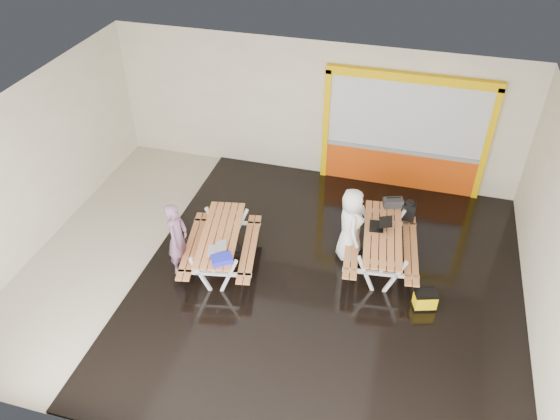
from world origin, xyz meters
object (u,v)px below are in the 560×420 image
(laptop_right, at_px, (380,225))
(person_right, at_px, (351,225))
(person_left, at_px, (177,238))
(picnic_table_left, at_px, (221,241))
(dark_case, at_px, (358,256))
(laptop_left, at_px, (216,249))
(toolbox, at_px, (393,203))
(backpack, at_px, (409,211))
(picnic_table_right, at_px, (382,241))
(fluke_bag, at_px, (425,300))
(blue_pouch, at_px, (222,259))

(laptop_right, bearing_deg, person_right, -167.37)
(person_left, xyz_separation_m, person_right, (3.22, 1.32, 0.01))
(picnic_table_left, xyz_separation_m, person_right, (2.48, 0.91, 0.25))
(picnic_table_left, height_order, dark_case, picnic_table_left)
(dark_case, bearing_deg, picnic_table_left, -162.12)
(person_right, distance_m, laptop_left, 2.76)
(toolbox, height_order, backpack, toolbox)
(person_right, relative_size, laptop_left, 3.71)
(picnic_table_right, height_order, fluke_bag, picnic_table_right)
(toolbox, height_order, fluke_bag, toolbox)
(picnic_table_left, relative_size, backpack, 4.99)
(laptop_left, bearing_deg, picnic_table_right, 24.51)
(person_left, bearing_deg, toolbox, -64.79)
(person_right, bearing_deg, dark_case, -117.56)
(picnic_table_left, xyz_separation_m, laptop_left, (0.12, -0.51, 0.25))
(laptop_left, bearing_deg, laptop_right, 27.84)
(fluke_bag, bearing_deg, toolbox, 114.41)
(person_left, distance_m, laptop_left, 0.86)
(dark_case, bearing_deg, toolbox, 60.55)
(laptop_left, relative_size, backpack, 0.95)
(person_right, height_order, toolbox, person_right)
(laptop_right, bearing_deg, dark_case, -155.08)
(toolbox, distance_m, dark_case, 1.36)
(person_left, relative_size, laptop_right, 3.37)
(picnic_table_right, distance_m, laptop_left, 3.34)
(laptop_right, distance_m, toolbox, 0.81)
(laptop_left, relative_size, dark_case, 1.03)
(picnic_table_left, xyz_separation_m, blue_pouch, (0.33, -0.77, 0.25))
(person_left, xyz_separation_m, dark_case, (3.44, 1.28, -0.75))
(dark_case, bearing_deg, fluke_bag, -35.53)
(person_left, bearing_deg, blue_pouch, -112.76)
(person_left, height_order, fluke_bag, person_left)
(toolbox, xyz_separation_m, dark_case, (-0.54, -0.95, -0.82))
(backpack, bearing_deg, person_right, -139.35)
(person_right, bearing_deg, picnic_table_right, -111.07)
(laptop_right, xyz_separation_m, fluke_bag, (1.08, -1.19, -0.68))
(picnic_table_left, relative_size, laptop_right, 4.92)
(picnic_table_left, height_order, laptop_right, laptop_right)
(blue_pouch, bearing_deg, laptop_right, 33.52)
(person_left, distance_m, toolbox, 4.56)
(laptop_right, xyz_separation_m, toolbox, (0.18, 0.79, 0.03))
(picnic_table_right, distance_m, backpack, 1.09)
(blue_pouch, xyz_separation_m, fluke_bag, (3.81, 0.62, -0.67))
(picnic_table_left, height_order, blue_pouch, blue_pouch)
(backpack, bearing_deg, fluke_bag, -74.71)
(picnic_table_left, xyz_separation_m, backpack, (3.58, 1.85, 0.14))
(person_right, relative_size, backpack, 3.53)
(picnic_table_left, distance_m, laptop_left, 0.58)
(laptop_right, relative_size, blue_pouch, 1.25)
(person_right, xyz_separation_m, fluke_bag, (1.65, -1.06, -0.66))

